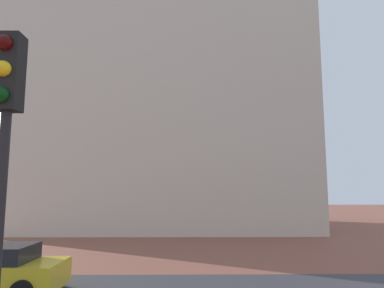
# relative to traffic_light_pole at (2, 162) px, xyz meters

# --- Properties ---
(ground_plane) EXTENTS (120.00, 120.00, 0.00)m
(ground_plane) POSITION_rel_traffic_light_pole_xyz_m (2.10, 7.87, -3.38)
(ground_plane) COLOR brown
(landmark_building) EXTENTS (22.96, 14.21, 34.37)m
(landmark_building) POSITION_rel_traffic_light_pole_xyz_m (0.30, 26.17, 8.24)
(landmark_building) COLOR beige
(landmark_building) RESTS_ON ground_plane
(traffic_light_pole) EXTENTS (0.28, 0.34, 4.86)m
(traffic_light_pole) POSITION_rel_traffic_light_pole_xyz_m (0.00, 0.00, 0.00)
(traffic_light_pole) COLOR black
(traffic_light_pole) RESTS_ON ground_plane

